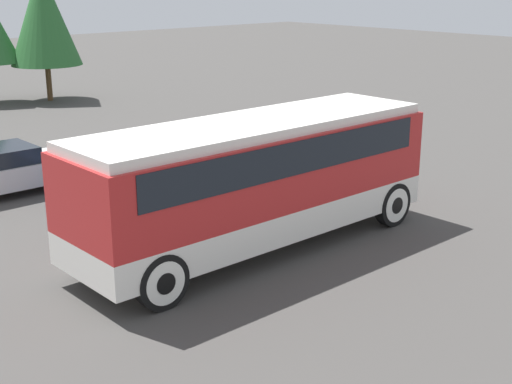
{
  "coord_description": "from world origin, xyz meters",
  "views": [
    {
      "loc": [
        -10.66,
        -11.84,
        6.28
      ],
      "look_at": [
        0.0,
        0.0,
        1.4
      ],
      "focal_mm": 50.0,
      "sensor_mm": 36.0,
      "label": 1
    }
  ],
  "objects": [
    {
      "name": "ground_plane",
      "position": [
        0.0,
        0.0,
        0.0
      ],
      "size": [
        120.0,
        120.0,
        0.0
      ],
      "primitive_type": "plane",
      "color": "#423F3D"
    },
    {
      "name": "tree_left",
      "position": [
        5.99,
        22.61,
        4.26
      ],
      "size": [
        3.56,
        3.56,
        6.7
      ],
      "color": "brown",
      "rests_on": "ground_plane"
    },
    {
      "name": "parked_car_near",
      "position": [
        0.33,
        5.73,
        0.68
      ],
      "size": [
        4.01,
        1.82,
        1.37
      ],
      "color": "navy",
      "rests_on": "ground_plane"
    },
    {
      "name": "tour_bus",
      "position": [
        0.1,
        0.0,
        1.88
      ],
      "size": [
        9.27,
        2.68,
        3.1
      ],
      "color": "silver",
      "rests_on": "ground_plane"
    }
  ]
}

